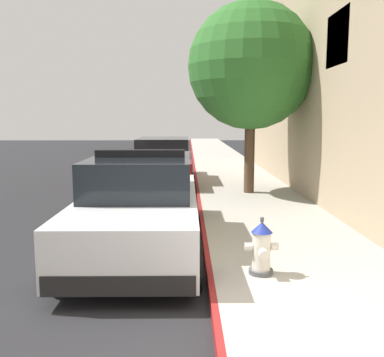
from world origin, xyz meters
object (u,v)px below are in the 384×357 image
street_tree (251,66)px  fire_hydrant (262,248)px  police_cruiser (141,206)px  parked_car_silver_ahead (163,163)px

street_tree → fire_hydrant: bearing=-96.7°
police_cruiser → parked_car_silver_ahead: size_ratio=1.00×
police_cruiser → street_tree: street_tree is taller
police_cruiser → fire_hydrant: 2.42m
police_cruiser → parked_car_silver_ahead: (-0.01, 7.02, -0.00)m
police_cruiser → fire_hydrant: bearing=-43.3°
fire_hydrant → street_tree: bearing=83.3°
fire_hydrant → street_tree: street_tree is taller
police_cruiser → street_tree: (2.49, 4.65, 2.83)m
police_cruiser → parked_car_silver_ahead: bearing=90.1°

